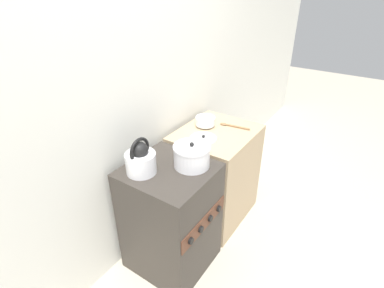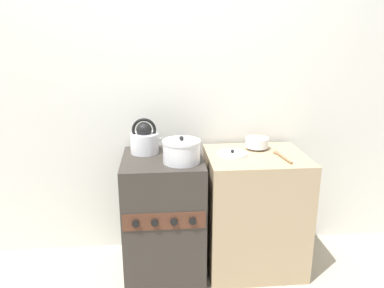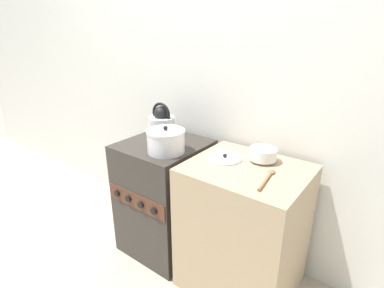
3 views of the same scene
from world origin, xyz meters
name	(u,v)px [view 2 (image 2 of 3)]	position (x,y,z in m)	size (l,w,h in m)	color
wall_back	(161,84)	(0.00, 0.63, 1.25)	(7.00, 0.06, 2.50)	silver
stove	(164,215)	(0.00, 0.27, 0.41)	(0.52, 0.56, 0.82)	#332D28
counter	(254,211)	(0.62, 0.28, 0.41)	(0.66, 0.56, 0.82)	tan
kettle	(145,140)	(-0.12, 0.39, 0.91)	(0.23, 0.19, 0.24)	silver
cooking_pot	(182,151)	(0.12, 0.17, 0.89)	(0.24, 0.24, 0.17)	silver
enamel_bowl	(257,143)	(0.66, 0.40, 0.87)	(0.16, 0.16, 0.08)	white
loose_pot_lid	(232,154)	(0.46, 0.30, 0.83)	(0.20, 0.20, 0.03)	silver
wooden_spoon	(281,156)	(0.77, 0.22, 0.83)	(0.06, 0.25, 0.02)	olive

